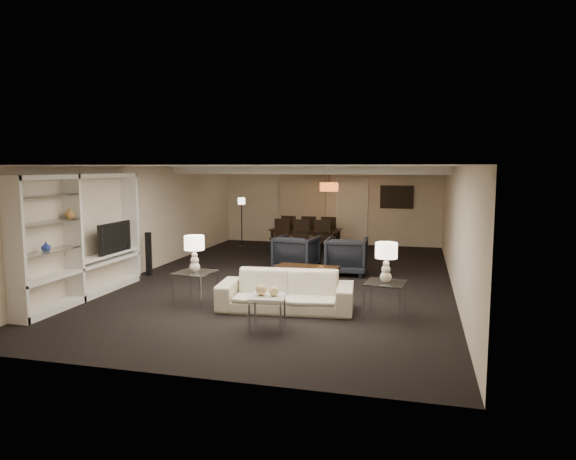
# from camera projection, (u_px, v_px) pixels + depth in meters

# --- Properties ---
(floor) EXTENTS (11.00, 11.00, 0.00)m
(floor) POSITION_uv_depth(u_px,v_px,m) (288.00, 279.00, 11.41)
(floor) COLOR black
(floor) RESTS_ON ground
(ceiling) EXTENTS (7.00, 11.00, 0.02)m
(ceiling) POSITION_uv_depth(u_px,v_px,m) (288.00, 166.00, 11.11)
(ceiling) COLOR silver
(ceiling) RESTS_ON ground
(wall_back) EXTENTS (7.00, 0.02, 2.50)m
(wall_back) POSITION_uv_depth(u_px,v_px,m) (330.00, 205.00, 16.55)
(wall_back) COLOR beige
(wall_back) RESTS_ON ground
(wall_front) EXTENTS (7.00, 0.02, 2.50)m
(wall_front) POSITION_uv_depth(u_px,v_px,m) (171.00, 273.00, 5.97)
(wall_front) COLOR beige
(wall_front) RESTS_ON ground
(wall_left) EXTENTS (0.02, 11.00, 2.50)m
(wall_left) POSITION_uv_depth(u_px,v_px,m) (145.00, 219.00, 12.12)
(wall_left) COLOR beige
(wall_left) RESTS_ON ground
(wall_right) EXTENTS (0.02, 11.00, 2.50)m
(wall_right) POSITION_uv_depth(u_px,v_px,m) (455.00, 228.00, 10.40)
(wall_right) COLOR beige
(wall_right) RESTS_ON ground
(ceiling_soffit) EXTENTS (7.00, 4.00, 0.20)m
(ceiling_soffit) POSITION_uv_depth(u_px,v_px,m) (319.00, 170.00, 14.49)
(ceiling_soffit) COLOR silver
(ceiling_soffit) RESTS_ON ceiling
(curtains) EXTENTS (1.50, 0.12, 2.40)m
(curtains) POSITION_uv_depth(u_px,v_px,m) (303.00, 207.00, 16.70)
(curtains) COLOR beige
(curtains) RESTS_ON wall_back
(door) EXTENTS (0.90, 0.05, 2.10)m
(door) POSITION_uv_depth(u_px,v_px,m) (352.00, 212.00, 16.37)
(door) COLOR silver
(door) RESTS_ON wall_back
(painting) EXTENTS (0.95, 0.04, 0.65)m
(painting) POSITION_uv_depth(u_px,v_px,m) (397.00, 197.00, 15.96)
(painting) COLOR #142D38
(painting) RESTS_ON wall_back
(media_unit) EXTENTS (0.38, 3.40, 2.35)m
(media_unit) POSITION_uv_depth(u_px,v_px,m) (82.00, 237.00, 9.59)
(media_unit) COLOR white
(media_unit) RESTS_ON wall_left
(pendant_light) EXTENTS (0.52, 0.52, 0.24)m
(pendant_light) POSITION_uv_depth(u_px,v_px,m) (329.00, 187.00, 14.47)
(pendant_light) COLOR #D8591E
(pendant_light) RESTS_ON ceiling_soffit
(sofa) EXTENTS (2.40, 1.14, 0.68)m
(sofa) POSITION_uv_depth(u_px,v_px,m) (286.00, 291.00, 8.88)
(sofa) COLOR beige
(sofa) RESTS_ON floor
(coffee_table) EXTENTS (1.33, 0.85, 0.46)m
(coffee_table) POSITION_uv_depth(u_px,v_px,m) (306.00, 278.00, 10.43)
(coffee_table) COLOR black
(coffee_table) RESTS_ON floor
(armchair_left) EXTENTS (1.04, 1.06, 0.86)m
(armchair_left) POSITION_uv_depth(u_px,v_px,m) (296.00, 254.00, 12.19)
(armchair_left) COLOR black
(armchair_left) RESTS_ON floor
(armchair_right) EXTENTS (0.95, 0.97, 0.86)m
(armchair_right) POSITION_uv_depth(u_px,v_px,m) (347.00, 256.00, 11.90)
(armchair_right) COLOR black
(armchair_right) RESTS_ON floor
(side_table_left) EXTENTS (0.72, 0.72, 0.59)m
(side_table_left) POSITION_uv_depth(u_px,v_px,m) (195.00, 288.00, 9.31)
(side_table_left) COLOR white
(side_table_left) RESTS_ON floor
(side_table_right) EXTENTS (0.71, 0.71, 0.59)m
(side_table_right) POSITION_uv_depth(u_px,v_px,m) (385.00, 300.00, 8.47)
(side_table_right) COLOR silver
(side_table_right) RESTS_ON floor
(table_lamp_left) EXTENTS (0.37, 0.37, 0.66)m
(table_lamp_left) POSITION_uv_depth(u_px,v_px,m) (194.00, 254.00, 9.23)
(table_lamp_left) COLOR #ECE5C7
(table_lamp_left) RESTS_ON side_table_left
(table_lamp_right) EXTENTS (0.41, 0.41, 0.66)m
(table_lamp_right) POSITION_uv_depth(u_px,v_px,m) (386.00, 262.00, 8.39)
(table_lamp_right) COLOR beige
(table_lamp_right) RESTS_ON side_table_right
(marble_table) EXTENTS (0.59, 0.59, 0.53)m
(marble_table) POSITION_uv_depth(u_px,v_px,m) (268.00, 313.00, 7.83)
(marble_table) COLOR white
(marble_table) RESTS_ON floor
(gold_gourd_a) EXTENTS (0.17, 0.17, 0.17)m
(gold_gourd_a) POSITION_uv_depth(u_px,v_px,m) (261.00, 290.00, 7.82)
(gold_gourd_a) COLOR #E0B376
(gold_gourd_a) RESTS_ON marble_table
(gold_gourd_b) EXTENTS (0.15, 0.15, 0.15)m
(gold_gourd_b) POSITION_uv_depth(u_px,v_px,m) (274.00, 291.00, 7.77)
(gold_gourd_b) COLOR #EBD07C
(gold_gourd_b) RESTS_ON marble_table
(television) EXTENTS (1.07, 0.14, 0.62)m
(television) POSITION_uv_depth(u_px,v_px,m) (110.00, 237.00, 10.40)
(television) COLOR black
(television) RESTS_ON media_unit
(vase_blue) EXTENTS (0.16, 0.16, 0.16)m
(vase_blue) POSITION_uv_depth(u_px,v_px,m) (46.00, 246.00, 8.66)
(vase_blue) COLOR #233999
(vase_blue) RESTS_ON media_unit
(vase_amber) EXTENTS (0.17, 0.17, 0.18)m
(vase_amber) POSITION_uv_depth(u_px,v_px,m) (70.00, 213.00, 9.22)
(vase_amber) COLOR #BD883F
(vase_amber) RESTS_ON media_unit
(floor_speaker) EXTENTS (0.11, 0.11, 1.00)m
(floor_speaker) POSITION_uv_depth(u_px,v_px,m) (149.00, 254.00, 11.75)
(floor_speaker) COLOR black
(floor_speaker) RESTS_ON floor
(dining_table) EXTENTS (2.03, 1.24, 0.68)m
(dining_table) POSITION_uv_depth(u_px,v_px,m) (305.00, 241.00, 14.93)
(dining_table) COLOR black
(dining_table) RESTS_ON floor
(chair_nl) EXTENTS (0.51, 0.51, 1.02)m
(chair_nl) POSITION_uv_depth(u_px,v_px,m) (280.00, 237.00, 14.43)
(chair_nl) COLOR black
(chair_nl) RESTS_ON floor
(chair_nm) EXTENTS (0.51, 0.51, 1.02)m
(chair_nm) POSITION_uv_depth(u_px,v_px,m) (300.00, 238.00, 14.28)
(chair_nm) COLOR black
(chair_nm) RESTS_ON floor
(chair_nr) EXTENTS (0.53, 0.53, 1.02)m
(chair_nr) POSITION_uv_depth(u_px,v_px,m) (322.00, 239.00, 14.14)
(chair_nr) COLOR black
(chair_nr) RESTS_ON floor
(chair_fl) EXTENTS (0.52, 0.52, 1.02)m
(chair_fl) POSITION_uv_depth(u_px,v_px,m) (291.00, 232.00, 15.68)
(chair_fl) COLOR black
(chair_fl) RESTS_ON floor
(chair_fm) EXTENTS (0.47, 0.47, 1.02)m
(chair_fm) POSITION_uv_depth(u_px,v_px,m) (310.00, 232.00, 15.53)
(chair_fm) COLOR black
(chair_fm) RESTS_ON floor
(chair_fr) EXTENTS (0.48, 0.48, 1.02)m
(chair_fr) POSITION_uv_depth(u_px,v_px,m) (330.00, 233.00, 15.39)
(chair_fr) COLOR black
(chair_fr) RESTS_ON floor
(floor_lamp) EXTENTS (0.29, 0.29, 1.53)m
(floor_lamp) POSITION_uv_depth(u_px,v_px,m) (242.00, 222.00, 15.97)
(floor_lamp) COLOR black
(floor_lamp) RESTS_ON floor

